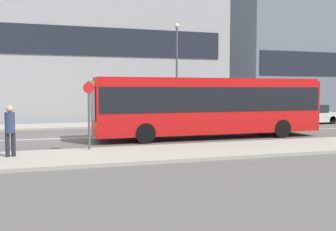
{
  "coord_description": "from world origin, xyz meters",
  "views": [
    {
      "loc": [
        -0.31,
        -19.99,
        2.48
      ],
      "look_at": [
        5.34,
        -1.67,
        1.19
      ],
      "focal_mm": 40.0,
      "sensor_mm": 36.0,
      "label": 1
    }
  ],
  "objects": [
    {
      "name": "street_lamp",
      "position": [
        8.02,
        4.95,
        4.4
      ],
      "size": [
        0.36,
        0.36,
        7.0
      ],
      "color": "#4C4C51",
      "rests_on": "sidewalk_far"
    },
    {
      "name": "sidewalk_far",
      "position": [
        0.0,
        6.25,
        0.07
      ],
      "size": [
        44.0,
        3.5,
        0.13
      ],
      "color": "#A39E93",
      "rests_on": "ground_plane"
    },
    {
      "name": "ground_plane",
      "position": [
        0.0,
        0.0,
        0.0
      ],
      "size": [
        120.0,
        120.0,
        0.0
      ],
      "primitive_type": "plane",
      "color": "#595654"
    },
    {
      "name": "parked_car_1",
      "position": [
        18.02,
        3.54,
        0.66
      ],
      "size": [
        4.31,
        1.78,
        1.42
      ],
      "color": "silver",
      "rests_on": "ground_plane"
    },
    {
      "name": "bus_stop_sign",
      "position": [
        1.05,
        -4.96,
        1.72
      ],
      "size": [
        0.44,
        0.12,
        2.72
      ],
      "color": "#4C4C51",
      "rests_on": "sidewalk_near"
    },
    {
      "name": "sidewalk_near",
      "position": [
        0.0,
        -6.25,
        0.07
      ],
      "size": [
        44.0,
        3.5,
        0.13
      ],
      "color": "#A39E93",
      "rests_on": "ground_plane"
    },
    {
      "name": "city_bus",
      "position": [
        7.47,
        -1.97,
        1.79
      ],
      "size": [
        11.93,
        2.49,
        3.1
      ],
      "rotation": [
        0.0,
        0.0,
        -0.09
      ],
      "color": "red",
      "rests_on": "ground_plane"
    },
    {
      "name": "pedestrian_near_stop",
      "position": [
        -1.78,
        -5.76,
        1.17
      ],
      "size": [
        0.34,
        0.34,
        1.82
      ],
      "rotation": [
        0.0,
        0.0,
        0.3
      ],
      "color": "#23232D",
      "rests_on": "sidewalk_near"
    },
    {
      "name": "parked_car_0",
      "position": [
        12.93,
        3.34,
        0.65
      ],
      "size": [
        4.18,
        1.77,
        1.4
      ],
      "color": "silver",
      "rests_on": "ground_plane"
    },
    {
      "name": "apartment_block_right_tower",
      "position": [
        25.74,
        12.09,
        9.0
      ],
      "size": [
        17.58,
        5.26,
        18.02
      ],
      "color": "slate",
      "rests_on": "ground_plane"
    },
    {
      "name": "lane_centerline",
      "position": [
        0.0,
        0.0,
        0.0
      ],
      "size": [
        41.8,
        0.16,
        0.01
      ],
      "color": "silver",
      "rests_on": "ground_plane"
    }
  ]
}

